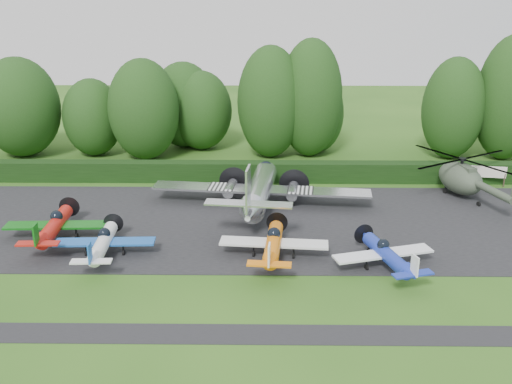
{
  "coord_description": "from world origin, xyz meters",
  "views": [
    {
      "loc": [
        4.02,
        -33.59,
        18.61
      ],
      "look_at": [
        3.49,
        10.86,
        2.5
      ],
      "focal_mm": 40.0,
      "sensor_mm": 36.0,
      "label": 1
    }
  ],
  "objects_px": {
    "sign_board": "(487,173)",
    "light_plane_white": "(103,242)",
    "light_plane_red": "(55,226)",
    "helicopter": "(461,176)",
    "light_plane_orange": "(273,243)",
    "transport_plane": "(260,190)",
    "light_plane_blue": "(387,254)"
  },
  "relations": [
    {
      "from": "light_plane_orange",
      "to": "sign_board",
      "type": "relative_size",
      "value": 2.27
    },
    {
      "from": "transport_plane",
      "to": "light_plane_orange",
      "type": "bearing_deg",
      "value": -90.37
    },
    {
      "from": "transport_plane",
      "to": "helicopter",
      "type": "relative_size",
      "value": 1.47
    },
    {
      "from": "light_plane_red",
      "to": "light_plane_orange",
      "type": "height_order",
      "value": "light_plane_red"
    },
    {
      "from": "transport_plane",
      "to": "light_plane_blue",
      "type": "distance_m",
      "value": 14.38
    },
    {
      "from": "helicopter",
      "to": "sign_board",
      "type": "bearing_deg",
      "value": 55.05
    },
    {
      "from": "transport_plane",
      "to": "sign_board",
      "type": "bearing_deg",
      "value": 9.71
    },
    {
      "from": "light_plane_red",
      "to": "light_plane_orange",
      "type": "bearing_deg",
      "value": -7.77
    },
    {
      "from": "light_plane_white",
      "to": "light_plane_orange",
      "type": "xyz_separation_m",
      "value": [
        12.3,
        -0.21,
        0.09
      ]
    },
    {
      "from": "transport_plane",
      "to": "sign_board",
      "type": "distance_m",
      "value": 23.17
    },
    {
      "from": "sign_board",
      "to": "light_plane_white",
      "type": "bearing_deg",
      "value": -163.15
    },
    {
      "from": "transport_plane",
      "to": "light_plane_white",
      "type": "height_order",
      "value": "transport_plane"
    },
    {
      "from": "helicopter",
      "to": "sign_board",
      "type": "relative_size",
      "value": 3.66
    },
    {
      "from": "light_plane_blue",
      "to": "helicopter",
      "type": "xyz_separation_m",
      "value": [
        9.85,
        14.98,
        0.81
      ]
    },
    {
      "from": "light_plane_blue",
      "to": "helicopter",
      "type": "distance_m",
      "value": 17.95
    },
    {
      "from": "light_plane_white",
      "to": "helicopter",
      "type": "relative_size",
      "value": 0.58
    },
    {
      "from": "light_plane_red",
      "to": "helicopter",
      "type": "bearing_deg",
      "value": 19.35
    },
    {
      "from": "light_plane_red",
      "to": "light_plane_blue",
      "type": "relative_size",
      "value": 1.11
    },
    {
      "from": "transport_plane",
      "to": "light_plane_orange",
      "type": "height_order",
      "value": "transport_plane"
    },
    {
      "from": "light_plane_blue",
      "to": "helicopter",
      "type": "relative_size",
      "value": 0.57
    },
    {
      "from": "transport_plane",
      "to": "light_plane_white",
      "type": "xyz_separation_m",
      "value": [
        -11.25,
        -9.64,
        -0.58
      ]
    },
    {
      "from": "light_plane_red",
      "to": "light_plane_blue",
      "type": "height_order",
      "value": "light_plane_red"
    },
    {
      "from": "transport_plane",
      "to": "light_plane_white",
      "type": "relative_size",
      "value": 2.56
    },
    {
      "from": "helicopter",
      "to": "transport_plane",
      "type": "bearing_deg",
      "value": -151.82
    },
    {
      "from": "light_plane_red",
      "to": "light_plane_blue",
      "type": "xyz_separation_m",
      "value": [
        24.59,
        -4.44,
        -0.12
      ]
    },
    {
      "from": "transport_plane",
      "to": "light_plane_white",
      "type": "bearing_deg",
      "value": -145.84
    },
    {
      "from": "light_plane_orange",
      "to": "light_plane_red",
      "type": "bearing_deg",
      "value": 164.74
    },
    {
      "from": "light_plane_red",
      "to": "light_plane_orange",
      "type": "xyz_separation_m",
      "value": [
        16.76,
        -2.99,
        -0.02
      ]
    },
    {
      "from": "light_plane_white",
      "to": "transport_plane",
      "type": "bearing_deg",
      "value": 43.08
    },
    {
      "from": "light_plane_blue",
      "to": "light_plane_red",
      "type": "bearing_deg",
      "value": -173.96
    },
    {
      "from": "transport_plane",
      "to": "helicopter",
      "type": "height_order",
      "value": "transport_plane"
    },
    {
      "from": "light_plane_red",
      "to": "light_plane_white",
      "type": "distance_m",
      "value": 5.25
    }
  ]
}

